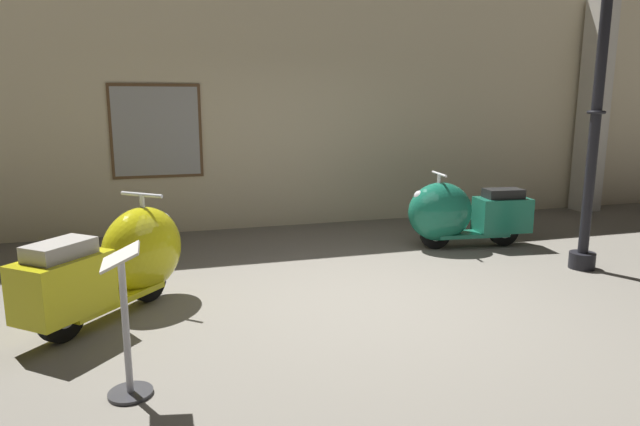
{
  "coord_description": "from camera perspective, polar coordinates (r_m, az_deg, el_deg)",
  "views": [
    {
      "loc": [
        -1.79,
        -4.56,
        1.84
      ],
      "look_at": [
        -0.13,
        1.08,
        0.65
      ],
      "focal_mm": 31.21,
      "sensor_mm": 36.0,
      "label": 1
    }
  ],
  "objects": [
    {
      "name": "ground_plane",
      "position": [
        5.23,
        4.73,
        -9.16
      ],
      "size": [
        60.0,
        60.0,
        0.0
      ],
      "primitive_type": "plane",
      "color": "slate"
    },
    {
      "name": "showroom_back_wall",
      "position": [
        8.28,
        -2.76,
        11.22
      ],
      "size": [
        18.0,
        0.63,
        3.62
      ],
      "color": "beige",
      "rests_on": "ground"
    },
    {
      "name": "scooter_0",
      "position": [
        5.15,
        -19.7,
        -4.67
      ],
      "size": [
        1.45,
        1.59,
        1.03
      ],
      "rotation": [
        0.0,
        0.0,
        0.86
      ],
      "color": "black",
      "rests_on": "ground"
    },
    {
      "name": "scooter_1",
      "position": [
        7.22,
        14.07,
        -0.07
      ],
      "size": [
        1.62,
        0.63,
        0.97
      ],
      "rotation": [
        0.0,
        0.0,
        3.03
      ],
      "color": "black",
      "rests_on": "ground"
    },
    {
      "name": "lamppost",
      "position": [
        6.65,
        26.54,
        9.96
      ],
      "size": [
        0.29,
        0.29,
        3.25
      ],
      "color": "black",
      "rests_on": "ground"
    },
    {
      "name": "info_stanchion",
      "position": [
        3.74,
        -19.24,
        -11.83
      ],
      "size": [
        0.28,
        0.32,
        0.97
      ],
      "color": "#333338",
      "rests_on": "ground"
    }
  ]
}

